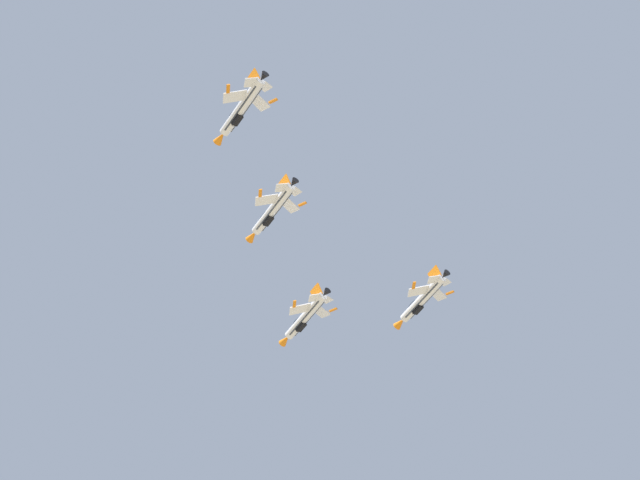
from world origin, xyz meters
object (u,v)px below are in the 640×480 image
(fighter_jet_lead, at_px, (305,317))
(fighter_jet_right_wing, at_px, (422,300))
(fighter_jet_left_wing, at_px, (272,210))
(fighter_jet_left_outer, at_px, (241,108))

(fighter_jet_lead, xyz_separation_m, fighter_jet_right_wing, (22.15, 1.65, 0.64))
(fighter_jet_left_wing, height_order, fighter_jet_left_outer, fighter_jet_left_wing)
(fighter_jet_right_wing, height_order, fighter_jet_left_outer, fighter_jet_left_outer)
(fighter_jet_lead, xyz_separation_m, fighter_jet_left_outer, (0.34, -43.97, 4.17))
(fighter_jet_right_wing, bearing_deg, fighter_jet_lead, 136.92)
(fighter_jet_right_wing, relative_size, fighter_jet_left_outer, 1.00)
(fighter_jet_lead, distance_m, fighter_jet_left_wing, 22.65)
(fighter_jet_lead, relative_size, fighter_jet_right_wing, 1.00)
(fighter_jet_left_wing, relative_size, fighter_jet_right_wing, 1.00)
(fighter_jet_left_wing, bearing_deg, fighter_jet_left_outer, -135.53)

